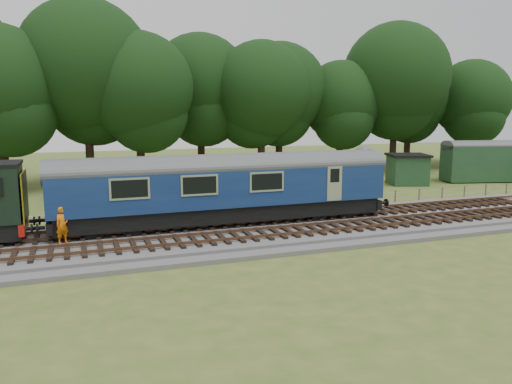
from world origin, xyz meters
name	(u,v)px	position (x,y,z in m)	size (l,w,h in m)	color
ground	(289,231)	(0.00, 0.00, 0.00)	(120.00, 120.00, 0.00)	#435C22
ballast	(289,228)	(0.00, 0.00, 0.17)	(70.00, 7.00, 0.35)	#4C4C4F
track_north	(279,218)	(0.00, 1.40, 0.42)	(67.20, 2.40, 0.21)	black
track_south	(302,230)	(0.00, -1.60, 0.42)	(67.20, 2.40, 0.21)	black
fence	(260,215)	(0.00, 4.50, 0.00)	(64.00, 0.12, 1.00)	#6B6054
tree_line	(195,179)	(0.00, 22.00, 0.00)	(70.00, 8.00, 18.00)	black
dmu_railcar	(226,183)	(-3.09, 1.40, 2.61)	(18.05, 2.86, 3.88)	black
worker	(62,225)	(-11.37, 0.03, 1.22)	(0.64, 0.42, 1.75)	orange
shed	(407,169)	(16.79, 12.30, 1.36)	(4.15, 4.15, 2.68)	#1C3E22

